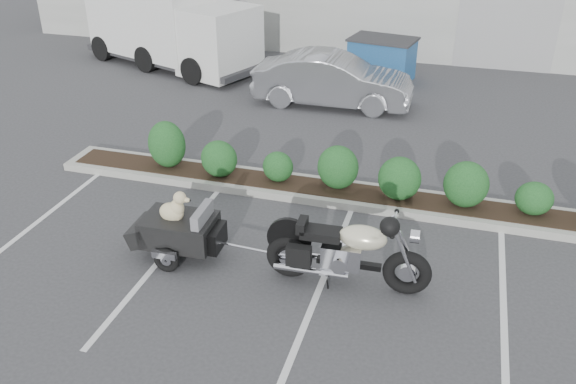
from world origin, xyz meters
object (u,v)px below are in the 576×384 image
(pet_trailer, at_px, (178,229))
(dumpster, at_px, (382,59))
(delivery_truck, at_px, (170,22))
(motorcycle, at_px, (347,253))
(sedan, at_px, (333,80))

(pet_trailer, bearing_deg, dumpster, 78.35)
(dumpster, relative_size, delivery_truck, 0.32)
(motorcycle, distance_m, dumpster, 10.51)
(motorcycle, height_order, sedan, motorcycle)
(dumpster, height_order, delivery_truck, delivery_truck)
(pet_trailer, bearing_deg, sedan, 81.86)
(motorcycle, relative_size, pet_trailer, 1.26)
(motorcycle, xyz_separation_m, delivery_truck, (-7.76, 10.01, 0.80))
(sedan, bearing_deg, motorcycle, -166.90)
(motorcycle, height_order, dumpster, motorcycle)
(motorcycle, distance_m, pet_trailer, 2.79)
(pet_trailer, distance_m, dumpster, 10.58)
(pet_trailer, distance_m, sedan, 7.86)
(pet_trailer, bearing_deg, motorcycle, -2.77)
(delivery_truck, bearing_deg, dumpster, 24.63)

